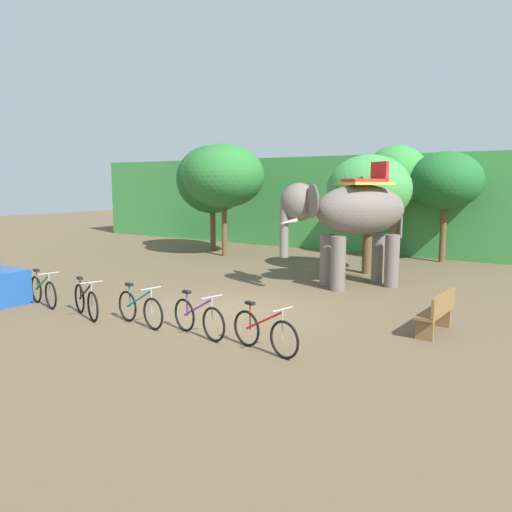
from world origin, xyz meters
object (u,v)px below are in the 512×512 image
tree_right (396,176)px  tree_center (446,181)px  tree_center_left (212,180)px  bike_green (43,291)px  bike_purple (198,318)px  tree_far_right (369,190)px  bike_red (265,332)px  bike_teal (140,308)px  elephant (350,215)px  tree_left (224,176)px  bike_black (86,301)px  wooden_bench (437,311)px

tree_right → tree_center: tree_right is taller
tree_center_left → bike_green: (3.23, -11.02, -2.91)m
bike_purple → tree_center: bearing=83.2°
tree_far_right → bike_red: 9.54m
tree_center_left → bike_teal: (6.68, -10.93, -2.91)m
tree_center → bike_red: tree_center is taller
bike_teal → bike_purple: (1.61, 0.11, 0.00)m
tree_far_right → elephant: tree_far_right is taller
bike_teal → bike_red: size_ratio=1.01×
tree_left → bike_teal: 11.41m
elephant → bike_teal: size_ratio=2.28×
bike_purple → bike_red: bearing=-2.8°
bike_red → bike_purple: bearing=177.2°
tree_far_right → bike_red: tree_far_right is taller
tree_center_left → bike_teal: 13.13m
tree_center_left → tree_left: 1.99m
tree_right → bike_red: size_ratio=2.80×
bike_teal → tree_center: bearing=76.5°
bike_black → bike_red: 4.88m
tree_center_left → bike_green: 11.85m
tree_far_right → wooden_bench: size_ratio=2.72×
bike_green → wooden_bench: bearing=19.0°
tree_left → bike_red: size_ratio=2.85×
bike_black → bike_purple: 3.21m
tree_left → bike_teal: size_ratio=2.83×
bike_teal → tree_left: bearing=117.6°
tree_right → tree_center: 2.03m
bike_purple → bike_green: bearing=-177.8°
tree_center → bike_red: size_ratio=2.60×
bike_teal → bike_red: (3.29, 0.03, 0.00)m
tree_left → elephant: tree_left is taller
tree_right → bike_purple: size_ratio=2.80×
elephant → bike_black: size_ratio=2.39×
tree_left → bike_black: 10.97m
tree_left → bike_purple: (6.70, -9.63, -3.05)m
elephant → bike_red: bearing=-79.7°
tree_center_left → bike_black: (5.09, -11.13, -2.91)m
tree_center_left → bike_purple: 13.94m
tree_center_left → tree_right: tree_center_left is taller
bike_black → tree_center_left: bearing=114.6°
tree_center_left → wooden_bench: (12.33, -7.88, -2.82)m
wooden_bench → tree_left: bearing=148.1°
tree_center_left → elephant: (8.78, -4.36, -1.09)m
tree_right → elephant: (0.94, -6.78, -1.23)m
tree_right → wooden_bench: bearing=-66.5°
elephant → bike_black: 7.93m
tree_center_left → tree_center: size_ratio=1.11×
bike_black → wooden_bench: size_ratio=1.07×
tree_left → bike_purple: 12.12m
bike_green → bike_red: size_ratio=1.00×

